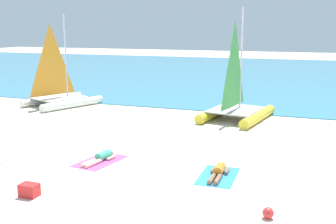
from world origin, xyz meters
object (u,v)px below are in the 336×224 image
(beach_ball, at_px, (268,213))
(cooler_box, at_px, (29,190))
(sailboat_yellow, at_px, (236,103))
(towel_right, at_px, (218,176))
(sailboat_white, at_px, (60,92))
(sunbather_middle, at_px, (101,157))
(sunbather_right, at_px, (218,172))
(towel_middle, at_px, (100,161))

(beach_ball, distance_m, cooler_box, 6.38)
(sailboat_yellow, relative_size, towel_right, 2.91)
(sailboat_white, distance_m, sunbather_middle, 11.19)
(cooler_box, bearing_deg, sunbather_right, 36.86)
(sailboat_white, xyz_separation_m, towel_middle, (7.32, -8.49, -0.79))
(sunbather_right, height_order, cooler_box, cooler_box)
(sailboat_white, relative_size, cooler_box, 10.62)
(sailboat_white, relative_size, sunbather_middle, 3.39)
(sunbather_right, height_order, beach_ball, sunbather_right)
(towel_middle, height_order, cooler_box, cooler_box)
(cooler_box, bearing_deg, sailboat_yellow, 73.54)
(sunbather_middle, xyz_separation_m, cooler_box, (-0.33, -3.43, 0.05))
(sunbather_middle, bearing_deg, towel_right, 7.66)
(sailboat_white, height_order, towel_right, sailboat_white)
(towel_middle, bearing_deg, sailboat_white, 130.79)
(towel_middle, bearing_deg, beach_ball, -22.75)
(sunbather_right, bearing_deg, sailboat_white, 141.88)
(towel_middle, distance_m, cooler_box, 3.39)
(beach_ball, bearing_deg, towel_middle, 157.25)
(sunbather_middle, relative_size, beach_ball, 5.57)
(sailboat_yellow, bearing_deg, sailboat_white, -171.52)
(towel_middle, distance_m, sunbather_middle, 0.14)
(sunbather_right, bearing_deg, sailboat_yellow, 95.56)
(towel_right, distance_m, beach_ball, 3.06)
(sunbather_middle, height_order, towel_right, sunbather_middle)
(sailboat_white, relative_size, sunbather_right, 3.40)
(cooler_box, bearing_deg, towel_right, 36.30)
(sunbather_middle, bearing_deg, sunbather_right, 8.58)
(sailboat_white, bearing_deg, sunbather_right, -14.22)
(sunbather_middle, bearing_deg, cooler_box, -86.12)
(sunbather_middle, xyz_separation_m, towel_right, (4.17, -0.13, -0.13))
(sailboat_yellow, xyz_separation_m, beach_ball, (2.88, -10.81, -0.68))
(towel_middle, xyz_separation_m, sunbather_right, (4.18, 0.01, 0.13))
(sailboat_white, bearing_deg, cooler_box, -37.26)
(sunbather_right, bearing_deg, cooler_box, -144.87)
(sunbather_middle, distance_m, sunbather_right, 4.17)
(sunbather_right, xyz_separation_m, beach_ball, (1.82, -2.52, 0.01))
(towel_middle, relative_size, towel_right, 1.00)
(sailboat_white, bearing_deg, sunbather_middle, -26.78)
(sailboat_yellow, height_order, sunbather_right, sailboat_yellow)
(sailboat_yellow, distance_m, towel_middle, 8.89)
(sailboat_yellow, height_order, sunbather_middle, sailboat_yellow)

